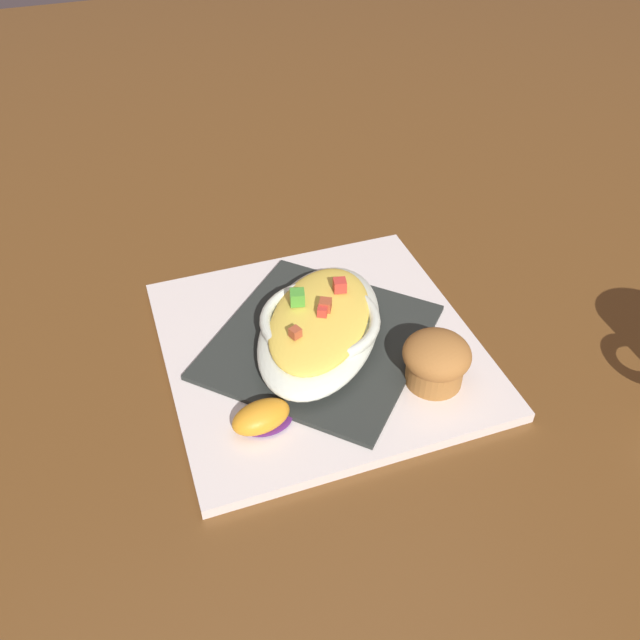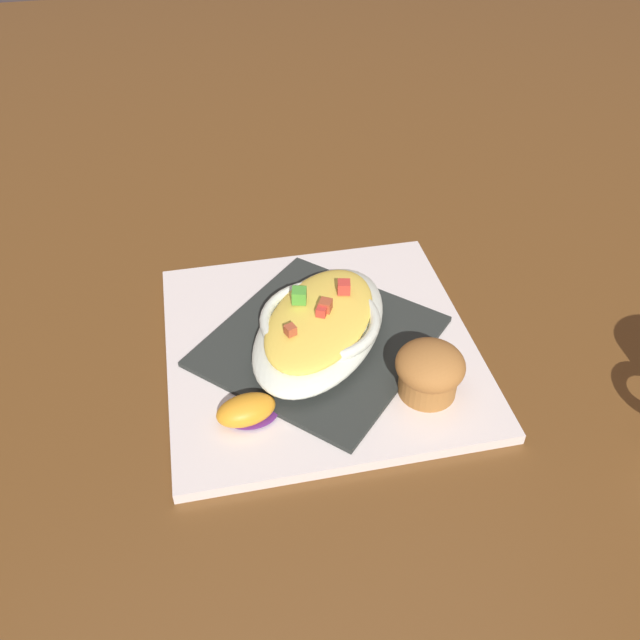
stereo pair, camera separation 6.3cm
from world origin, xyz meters
name	(u,v)px [view 2 (the right image)]	position (x,y,z in m)	size (l,w,h in m)	color
ground_plane	(320,351)	(0.00, 0.00, 0.00)	(2.60, 2.60, 0.00)	brown
square_plate	(320,347)	(0.00, 0.00, 0.01)	(0.30, 0.30, 0.01)	white
folded_napkin	(320,341)	(0.00, 0.00, 0.01)	(0.20, 0.19, 0.01)	#2A2F2B
gratin_dish	(320,324)	(0.00, 0.00, 0.04)	(0.20, 0.22, 0.05)	silver
muffin	(429,370)	(-0.08, 0.08, 0.04)	(0.06, 0.06, 0.05)	#A56A31
orange_garnish	(247,411)	(0.08, 0.08, 0.02)	(0.06, 0.04, 0.02)	#522066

